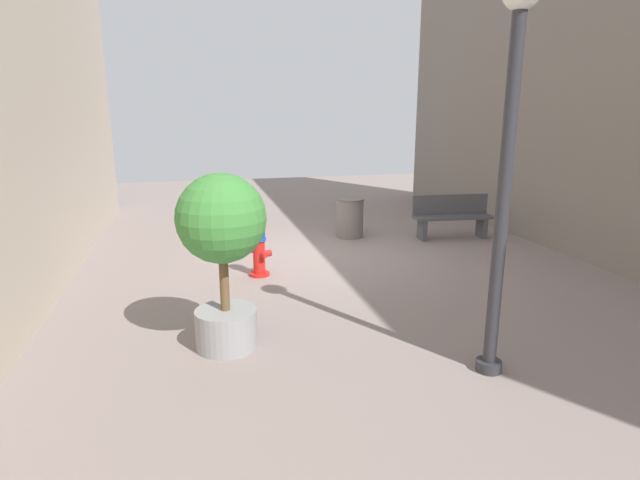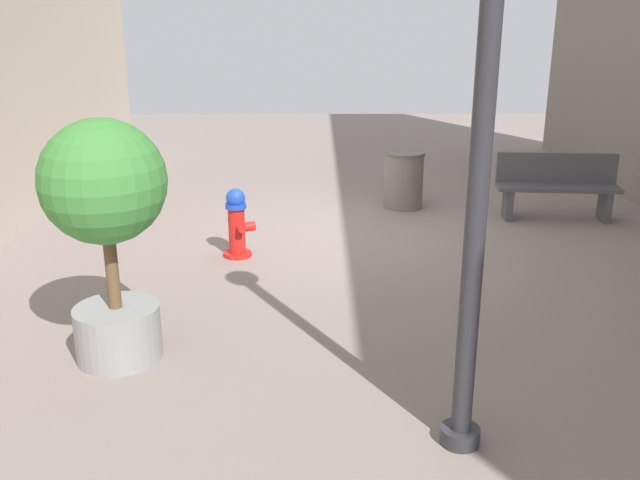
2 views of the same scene
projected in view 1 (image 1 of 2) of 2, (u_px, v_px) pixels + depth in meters
The scene contains 6 objects.
ground_plane at pixel (328, 256), 10.16m from camera, with size 23.40×23.40×0.00m, color gray.
fire_hydrant at pixel (259, 251), 8.90m from camera, with size 0.41×0.43×0.86m.
bench_near at pixel (452, 216), 11.48m from camera, with size 1.76×0.58×0.95m.
planter_tree at pixel (222, 240), 5.99m from camera, with size 1.04×1.04×2.11m.
street_lamp at pixel (508, 141), 5.13m from camera, with size 0.36×0.36×4.04m.
trash_bin at pixel (350, 218), 11.57m from camera, with size 0.63×0.63×0.87m.
Camera 1 is at (2.51, 9.44, 2.82)m, focal length 29.22 mm.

